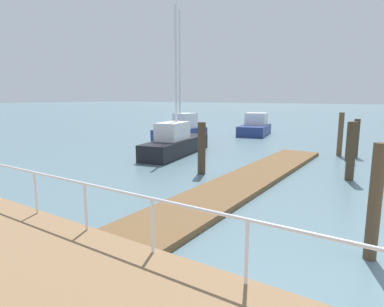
{
  "coord_description": "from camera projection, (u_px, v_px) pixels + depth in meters",
  "views": [
    {
      "loc": [
        -7.5,
        2.12,
        3.29
      ],
      "look_at": [
        0.48,
        7.37,
        1.61
      ],
      "focal_mm": 30.38,
      "sensor_mm": 36.0,
      "label": 1
    }
  ],
  "objects": [
    {
      "name": "dock_piling_3",
      "position": [
        349.0,
        142.0,
        16.6
      ],
      "size": [
        0.24,
        0.24,
        2.02
      ],
      "primitive_type": "cylinder",
      "color": "#473826",
      "rests_on": "ground_plane"
    },
    {
      "name": "moored_boat_2",
      "position": [
        255.0,
        127.0,
        28.17
      ],
      "size": [
        4.91,
        3.07,
        1.87
      ],
      "color": "navy",
      "rests_on": "ground_plane"
    },
    {
      "name": "moored_boat_1",
      "position": [
        181.0,
        131.0,
        23.82
      ],
      "size": [
        4.54,
        2.26,
        9.17
      ],
      "color": "navy",
      "rests_on": "ground_plane"
    },
    {
      "name": "floating_dock",
      "position": [
        248.0,
        180.0,
        12.67
      ],
      "size": [
        14.96,
        2.0,
        0.18
      ],
      "primitive_type": "cube",
      "color": "brown",
      "rests_on": "ground_plane"
    },
    {
      "name": "dock_piling_0",
      "position": [
        202.0,
        148.0,
        13.83
      ],
      "size": [
        0.34,
        0.34,
        2.22
      ],
      "primitive_type": "cylinder",
      "color": "#473826",
      "rests_on": "ground_plane"
    },
    {
      "name": "dock_piling_5",
      "position": [
        351.0,
        151.0,
        12.74
      ],
      "size": [
        0.33,
        0.33,
        2.33
      ],
      "primitive_type": "cylinder",
      "color": "#473826",
      "rests_on": "ground_plane"
    },
    {
      "name": "boardwalk_railing",
      "position": [
        58.0,
        186.0,
        7.5
      ],
      "size": [
        0.06,
        24.61,
        1.08
      ],
      "color": "white",
      "rests_on": "boardwalk"
    },
    {
      "name": "dock_piling_4",
      "position": [
        356.0,
        138.0,
        17.71
      ],
      "size": [
        0.31,
        0.31,
        2.09
      ],
      "primitive_type": "cylinder",
      "color": "#473826",
      "rests_on": "ground_plane"
    },
    {
      "name": "moored_boat_0",
      "position": [
        176.0,
        142.0,
        18.5
      ],
      "size": [
        6.34,
        2.65,
        8.16
      ],
      "color": "black",
      "rests_on": "ground_plane"
    },
    {
      "name": "dock_piling_2",
      "position": [
        340.0,
        134.0,
        18.08
      ],
      "size": [
        0.28,
        0.28,
        2.42
      ],
      "primitive_type": "cylinder",
      "color": "brown",
      "rests_on": "ground_plane"
    },
    {
      "name": "dock_piling_1",
      "position": [
        375.0,
        203.0,
        6.46
      ],
      "size": [
        0.25,
        0.25,
        2.41
      ],
      "primitive_type": "cylinder",
      "color": "brown",
      "rests_on": "ground_plane"
    }
  ]
}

